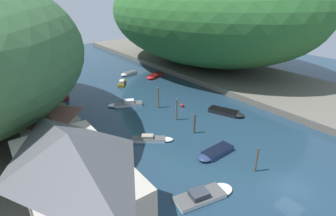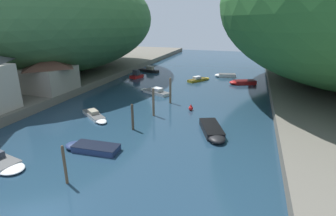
{
  "view_description": "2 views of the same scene",
  "coord_description": "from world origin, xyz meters",
  "px_view_note": "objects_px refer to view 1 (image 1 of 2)",
  "views": [
    {
      "loc": [
        -23.21,
        -9.38,
        18.54
      ],
      "look_at": [
        1.08,
        23.15,
        0.65
      ],
      "focal_mm": 28.0,
      "sensor_mm": 36.0,
      "label": 1
    },
    {
      "loc": [
        11.64,
        -9.52,
        11.73
      ],
      "look_at": [
        2.48,
        18.81,
        1.58
      ],
      "focal_mm": 28.0,
      "sensor_mm": 36.0,
      "label": 2
    }
  ],
  "objects_px": {
    "boat_white_cruiser": "(228,112)",
    "boat_far_right_bank": "(64,96)",
    "boat_cabin_cruiser": "(128,74)",
    "boat_red_skiff": "(154,76)",
    "boat_small_dinghy": "(122,82)",
    "boat_far_upstream": "(214,153)",
    "boat_moored_right": "(125,104)",
    "waterfront_building": "(75,176)",
    "boathouse_shed": "(48,124)",
    "channel_buoy_near": "(182,105)",
    "boat_near_quay": "(153,139)",
    "boat_mid_channel": "(52,87)",
    "boat_yellow_tender": "(205,195)"
  },
  "relations": [
    {
      "from": "boat_white_cruiser",
      "to": "boat_far_right_bank",
      "type": "xyz_separation_m",
      "value": [
        -19.5,
        23.86,
        0.14
      ]
    },
    {
      "from": "boat_cabin_cruiser",
      "to": "boat_red_skiff",
      "type": "relative_size",
      "value": 0.87
    },
    {
      "from": "boat_small_dinghy",
      "to": "boat_far_right_bank",
      "type": "height_order",
      "value": "boat_far_right_bank"
    },
    {
      "from": "boat_far_upstream",
      "to": "boat_far_right_bank",
      "type": "xyz_separation_m",
      "value": [
        -9.03,
        30.94,
        0.2
      ]
    },
    {
      "from": "boat_far_upstream",
      "to": "boat_red_skiff",
      "type": "xyz_separation_m",
      "value": [
        12.16,
        31.61,
        0.06
      ]
    },
    {
      "from": "boat_moored_right",
      "to": "boat_cabin_cruiser",
      "type": "distance_m",
      "value": 19.21
    },
    {
      "from": "waterfront_building",
      "to": "boat_far_right_bank",
      "type": "distance_m",
      "value": 33.04
    },
    {
      "from": "boathouse_shed",
      "to": "boat_red_skiff",
      "type": "bearing_deg",
      "value": 33.34
    },
    {
      "from": "channel_buoy_near",
      "to": "boat_moored_right",
      "type": "bearing_deg",
      "value": 139.67
    },
    {
      "from": "boathouse_shed",
      "to": "boat_near_quay",
      "type": "distance_m",
      "value": 13.33
    },
    {
      "from": "boat_red_skiff",
      "to": "boat_small_dinghy",
      "type": "xyz_separation_m",
      "value": [
        -8.2,
        0.38,
        -0.05
      ]
    },
    {
      "from": "waterfront_building",
      "to": "boat_mid_channel",
      "type": "distance_m",
      "value": 39.45
    },
    {
      "from": "boat_near_quay",
      "to": "boat_mid_channel",
      "type": "bearing_deg",
      "value": -133.59
    },
    {
      "from": "boat_mid_channel",
      "to": "boat_small_dinghy",
      "type": "bearing_deg",
      "value": -97.18
    },
    {
      "from": "boat_near_quay",
      "to": "boat_small_dinghy",
      "type": "bearing_deg",
      "value": -161.79
    },
    {
      "from": "boat_mid_channel",
      "to": "boat_far_right_bank",
      "type": "xyz_separation_m",
      "value": [
        0.36,
        -6.69,
        0.08
      ]
    },
    {
      "from": "boat_white_cruiser",
      "to": "boat_cabin_cruiser",
      "type": "bearing_deg",
      "value": -107.23
    },
    {
      "from": "boat_red_skiff",
      "to": "boat_small_dinghy",
      "type": "relative_size",
      "value": 1.0
    },
    {
      "from": "boat_cabin_cruiser",
      "to": "boathouse_shed",
      "type": "bearing_deg",
      "value": 122.95
    },
    {
      "from": "waterfront_building",
      "to": "channel_buoy_near",
      "type": "bearing_deg",
      "value": 32.2
    },
    {
      "from": "boathouse_shed",
      "to": "boat_far_upstream",
      "type": "height_order",
      "value": "boathouse_shed"
    },
    {
      "from": "boat_moored_right",
      "to": "channel_buoy_near",
      "type": "distance_m",
      "value": 10.25
    },
    {
      "from": "boat_cabin_cruiser",
      "to": "boat_far_right_bank",
      "type": "bearing_deg",
      "value": 97.89
    },
    {
      "from": "boat_cabin_cruiser",
      "to": "channel_buoy_near",
      "type": "xyz_separation_m",
      "value": [
        -1.89,
        -23.21,
        0.01
      ]
    },
    {
      "from": "boat_yellow_tender",
      "to": "channel_buoy_near",
      "type": "relative_size",
      "value": 7.13
    },
    {
      "from": "boat_red_skiff",
      "to": "boat_small_dinghy",
      "type": "height_order",
      "value": "boat_small_dinghy"
    },
    {
      "from": "boathouse_shed",
      "to": "boat_mid_channel",
      "type": "bearing_deg",
      "value": 75.48
    },
    {
      "from": "waterfront_building",
      "to": "boat_yellow_tender",
      "type": "distance_m",
      "value": 12.61
    },
    {
      "from": "boat_moored_right",
      "to": "boat_red_skiff",
      "type": "bearing_deg",
      "value": -25.88
    },
    {
      "from": "boat_far_upstream",
      "to": "boat_moored_right",
      "type": "bearing_deg",
      "value": 0.91
    },
    {
      "from": "boat_near_quay",
      "to": "boat_far_upstream",
      "type": "bearing_deg",
      "value": 66.05
    },
    {
      "from": "boat_red_skiff",
      "to": "channel_buoy_near",
      "type": "xyz_separation_m",
      "value": [
        -5.72,
        -17.63,
        -0.0
      ]
    },
    {
      "from": "boathouse_shed",
      "to": "boat_far_upstream",
      "type": "relative_size",
      "value": 1.34
    },
    {
      "from": "channel_buoy_near",
      "to": "boat_cabin_cruiser",
      "type": "bearing_deg",
      "value": 85.34
    },
    {
      "from": "boat_near_quay",
      "to": "channel_buoy_near",
      "type": "relative_size",
      "value": 5.82
    },
    {
      "from": "boat_near_quay",
      "to": "boat_yellow_tender",
      "type": "height_order",
      "value": "boat_yellow_tender"
    },
    {
      "from": "boat_near_quay",
      "to": "boat_small_dinghy",
      "type": "relative_size",
      "value": 1.01
    },
    {
      "from": "boat_mid_channel",
      "to": "boat_red_skiff",
      "type": "distance_m",
      "value": 22.38
    },
    {
      "from": "boat_white_cruiser",
      "to": "boat_mid_channel",
      "type": "xyz_separation_m",
      "value": [
        -19.86,
        30.55,
        0.06
      ]
    },
    {
      "from": "boat_moored_right",
      "to": "boat_yellow_tender",
      "type": "relative_size",
      "value": 0.96
    },
    {
      "from": "boat_white_cruiser",
      "to": "channel_buoy_near",
      "type": "bearing_deg",
      "value": -81.02
    },
    {
      "from": "boat_near_quay",
      "to": "boat_far_right_bank",
      "type": "xyz_separation_m",
      "value": [
        -4.82,
        23.46,
        0.22
      ]
    },
    {
      "from": "boathouse_shed",
      "to": "boat_moored_right",
      "type": "height_order",
      "value": "boathouse_shed"
    },
    {
      "from": "waterfront_building",
      "to": "boat_mid_channel",
      "type": "height_order",
      "value": "waterfront_building"
    },
    {
      "from": "boat_white_cruiser",
      "to": "boat_yellow_tender",
      "type": "relative_size",
      "value": 0.94
    },
    {
      "from": "boat_small_dinghy",
      "to": "boat_far_right_bank",
      "type": "relative_size",
      "value": 1.48
    },
    {
      "from": "boat_far_upstream",
      "to": "channel_buoy_near",
      "type": "relative_size",
      "value": 5.9
    },
    {
      "from": "channel_buoy_near",
      "to": "boat_far_upstream",
      "type": "bearing_deg",
      "value": -114.74
    },
    {
      "from": "boat_cabin_cruiser",
      "to": "boat_red_skiff",
      "type": "distance_m",
      "value": 6.77
    },
    {
      "from": "channel_buoy_near",
      "to": "waterfront_building",
      "type": "bearing_deg",
      "value": -147.8
    }
  ]
}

